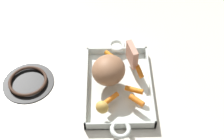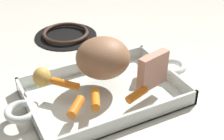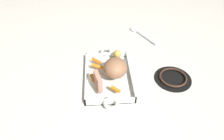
% 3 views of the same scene
% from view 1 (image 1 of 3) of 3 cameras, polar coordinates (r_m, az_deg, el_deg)
% --- Properties ---
extents(ground_plane, '(2.16, 2.16, 0.00)m').
position_cam_1_polar(ground_plane, '(1.08, 1.14, -3.26)').
color(ground_plane, silver).
extents(roasting_dish, '(0.42, 0.22, 0.03)m').
position_cam_1_polar(roasting_dish, '(1.07, 1.15, -2.91)').
color(roasting_dish, silver).
rests_on(roasting_dish, ground_plane).
extents(pork_roast, '(0.15, 0.15, 0.09)m').
position_cam_1_polar(pork_roast, '(1.03, -0.63, -0.01)').
color(pork_roast, '#946647').
rests_on(pork_roast, roasting_dish).
extents(roast_slice_thin, '(0.08, 0.04, 0.08)m').
position_cam_1_polar(roast_slice_thin, '(1.09, 3.65, 2.78)').
color(roast_slice_thin, tan).
rests_on(roast_slice_thin, roasting_dish).
extents(baby_carrot_southeast, '(0.05, 0.06, 0.02)m').
position_cam_1_polar(baby_carrot_southeast, '(1.00, -0.26, -5.27)').
color(baby_carrot_southeast, orange).
rests_on(baby_carrot_southeast, roasting_dish).
extents(baby_carrot_long, '(0.04, 0.06, 0.02)m').
position_cam_1_polar(baby_carrot_long, '(1.02, 4.03, -3.62)').
color(baby_carrot_long, orange).
rests_on(baby_carrot_long, roasting_dish).
extents(baby_carrot_northwest, '(0.04, 0.04, 0.02)m').
position_cam_1_polar(baby_carrot_northwest, '(1.12, -0.31, 2.69)').
color(baby_carrot_northwest, orange).
rests_on(baby_carrot_northwest, roasting_dish).
extents(baby_carrot_northeast, '(0.05, 0.05, 0.02)m').
position_cam_1_polar(baby_carrot_northeast, '(1.00, 4.51, -5.53)').
color(baby_carrot_northeast, orange).
rests_on(baby_carrot_northeast, roasting_dish).
extents(baby_carrot_short, '(0.05, 0.03, 0.02)m').
position_cam_1_polar(baby_carrot_short, '(1.07, 5.00, -0.24)').
color(baby_carrot_short, orange).
rests_on(baby_carrot_short, roasting_dish).
extents(potato_whole, '(0.05, 0.05, 0.04)m').
position_cam_1_polar(potato_whole, '(0.97, -1.81, -6.78)').
color(potato_whole, gold).
rests_on(potato_whole, roasting_dish).
extents(stove_burner_rear, '(0.18, 0.18, 0.02)m').
position_cam_1_polar(stove_burner_rear, '(1.13, -15.01, -2.06)').
color(stove_burner_rear, black).
rests_on(stove_burner_rear, ground_plane).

